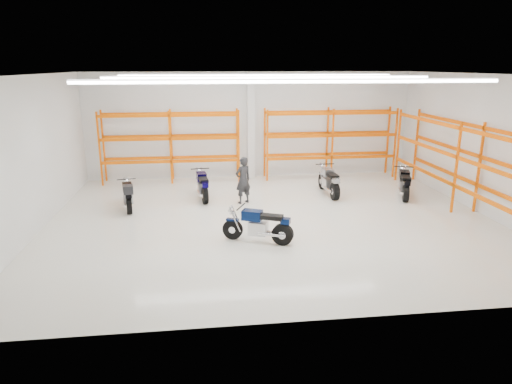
{
  "coord_description": "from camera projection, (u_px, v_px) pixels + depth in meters",
  "views": [
    {
      "loc": [
        -2.2,
        -13.61,
        4.75
      ],
      "look_at": [
        -0.45,
        0.5,
        0.79
      ],
      "focal_mm": 32.0,
      "sensor_mm": 36.0,
      "label": 1
    }
  ],
  "objects": [
    {
      "name": "room_shell",
      "position": [
        273.0,
        116.0,
        13.69
      ],
      "size": [
        14.02,
        12.02,
        4.51
      ],
      "color": "white",
      "rests_on": "ground"
    },
    {
      "name": "standing_man",
      "position": [
        243.0,
        180.0,
        16.1
      ],
      "size": [
        0.73,
        0.64,
        1.67
      ],
      "primitive_type": "imported",
      "rotation": [
        0.0,
        0.0,
        3.64
      ],
      "color": "black",
      "rests_on": "ground"
    },
    {
      "name": "motorcycle_back_d",
      "position": [
        404.0,
        184.0,
        16.93
      ],
      "size": [
        0.96,
        2.06,
        1.04
      ],
      "color": "black",
      "rests_on": "ground"
    },
    {
      "name": "pallet_racking_back_right",
      "position": [
        330.0,
        136.0,
        19.71
      ],
      "size": [
        5.67,
        0.87,
        3.0
      ],
      "color": "orange",
      "rests_on": "ground"
    },
    {
      "name": "motorcycle_back_b",
      "position": [
        202.0,
        186.0,
        16.71
      ],
      "size": [
        0.69,
        2.09,
        1.02
      ],
      "color": "black",
      "rests_on": "ground"
    },
    {
      "name": "motorcycle_main",
      "position": [
        261.0,
        226.0,
        12.57
      ],
      "size": [
        1.92,
        1.01,
        1.0
      ],
      "color": "black",
      "rests_on": "ground"
    },
    {
      "name": "pallet_racking_back_left",
      "position": [
        171.0,
        139.0,
        18.9
      ],
      "size": [
        5.67,
        0.87,
        3.0
      ],
      "color": "orange",
      "rests_on": "ground"
    },
    {
      "name": "structural_column",
      "position": [
        251.0,
        126.0,
        19.51
      ],
      "size": [
        0.32,
        0.32,
        4.5
      ],
      "primitive_type": "cube",
      "color": "white",
      "rests_on": "ground"
    },
    {
      "name": "motorcycle_back_c",
      "position": [
        329.0,
        182.0,
        17.18
      ],
      "size": [
        0.73,
        2.21,
        1.09
      ],
      "color": "black",
      "rests_on": "ground"
    },
    {
      "name": "ground",
      "position": [
        272.0,
        220.0,
        14.55
      ],
      "size": [
        14.0,
        14.0,
        0.0
      ],
      "primitive_type": "plane",
      "color": "silver",
      "rests_on": "ground"
    },
    {
      "name": "motorcycle_back_a",
      "position": [
        128.0,
        196.0,
        15.44
      ],
      "size": [
        0.74,
        1.98,
        1.02
      ],
      "color": "black",
      "rests_on": "ground"
    },
    {
      "name": "pallet_racking_side",
      "position": [
        469.0,
        159.0,
        14.83
      ],
      "size": [
        0.87,
        9.07,
        3.0
      ],
      "color": "orange",
      "rests_on": "ground"
    }
  ]
}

